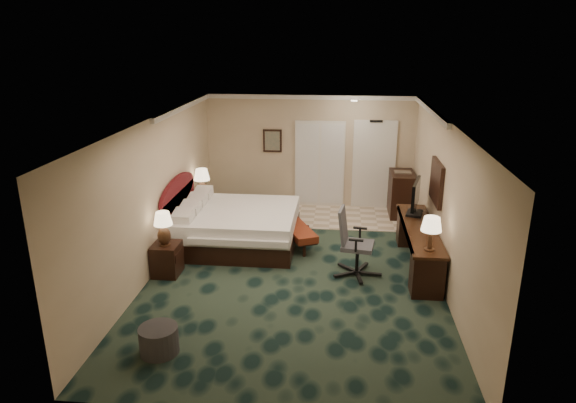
# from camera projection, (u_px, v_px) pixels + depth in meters

# --- Properties ---
(floor) EXTENTS (5.00, 7.50, 0.00)m
(floor) POSITION_uv_depth(u_px,v_px,m) (296.00, 270.00, 9.28)
(floor) COLOR black
(floor) RESTS_ON ground
(ceiling) EXTENTS (5.00, 7.50, 0.00)m
(ceiling) POSITION_uv_depth(u_px,v_px,m) (297.00, 121.00, 8.44)
(ceiling) COLOR white
(ceiling) RESTS_ON wall_back
(wall_back) EXTENTS (5.00, 0.00, 2.70)m
(wall_back) POSITION_uv_depth(u_px,v_px,m) (310.00, 151.00, 12.41)
(wall_back) COLOR beige
(wall_back) RESTS_ON ground
(wall_front) EXTENTS (5.00, 0.00, 2.70)m
(wall_front) POSITION_uv_depth(u_px,v_px,m) (265.00, 309.00, 5.32)
(wall_front) COLOR beige
(wall_front) RESTS_ON ground
(wall_left) EXTENTS (0.00, 7.50, 2.70)m
(wall_left) POSITION_uv_depth(u_px,v_px,m) (156.00, 194.00, 9.10)
(wall_left) COLOR beige
(wall_left) RESTS_ON ground
(wall_right) EXTENTS (0.00, 7.50, 2.70)m
(wall_right) POSITION_uv_depth(u_px,v_px,m) (444.00, 203.00, 8.62)
(wall_right) COLOR beige
(wall_right) RESTS_ON ground
(crown_molding) EXTENTS (5.00, 7.50, 0.10)m
(crown_molding) POSITION_uv_depth(u_px,v_px,m) (297.00, 124.00, 8.46)
(crown_molding) COLOR white
(crown_molding) RESTS_ON wall_back
(tile_patch) EXTENTS (3.20, 1.70, 0.01)m
(tile_patch) POSITION_uv_depth(u_px,v_px,m) (345.00, 217.00, 11.94)
(tile_patch) COLOR tan
(tile_patch) RESTS_ON ground
(headboard) EXTENTS (0.12, 2.00, 1.40)m
(headboard) POSITION_uv_depth(u_px,v_px,m) (179.00, 211.00, 10.25)
(headboard) COLOR #4B0C10
(headboard) RESTS_ON ground
(entry_door) EXTENTS (1.02, 0.06, 2.18)m
(entry_door) POSITION_uv_depth(u_px,v_px,m) (374.00, 165.00, 12.32)
(entry_door) COLOR white
(entry_door) RESTS_ON ground
(closet_doors) EXTENTS (1.20, 0.06, 2.10)m
(closet_doors) POSITION_uv_depth(u_px,v_px,m) (320.00, 164.00, 12.44)
(closet_doors) COLOR silver
(closet_doors) RESTS_ON ground
(wall_art) EXTENTS (0.45, 0.06, 0.55)m
(wall_art) POSITION_uv_depth(u_px,v_px,m) (272.00, 141.00, 12.38)
(wall_art) COLOR #53645C
(wall_art) RESTS_ON wall_back
(wall_mirror) EXTENTS (0.05, 0.95, 0.75)m
(wall_mirror) POSITION_uv_depth(u_px,v_px,m) (437.00, 182.00, 9.13)
(wall_mirror) COLOR white
(wall_mirror) RESTS_ON wall_right
(bed) EXTENTS (2.29, 2.13, 0.73)m
(bed) POSITION_uv_depth(u_px,v_px,m) (239.00, 227.00, 10.31)
(bed) COLOR white
(bed) RESTS_ON ground
(nightstand_near) EXTENTS (0.46, 0.52, 0.57)m
(nightstand_near) POSITION_uv_depth(u_px,v_px,m) (167.00, 259.00, 9.04)
(nightstand_near) COLOR black
(nightstand_near) RESTS_ON ground
(nightstand_far) EXTENTS (0.45, 0.52, 0.57)m
(nightstand_far) POSITION_uv_depth(u_px,v_px,m) (206.00, 209.00, 11.59)
(nightstand_far) COLOR black
(nightstand_far) RESTS_ON ground
(lamp_near) EXTENTS (0.35, 0.35, 0.61)m
(lamp_near) POSITION_uv_depth(u_px,v_px,m) (164.00, 229.00, 8.81)
(lamp_near) COLOR #311B0C
(lamp_near) RESTS_ON nightstand_near
(lamp_far) EXTENTS (0.42, 0.42, 0.66)m
(lamp_far) POSITION_uv_depth(u_px,v_px,m) (202.00, 183.00, 11.37)
(lamp_far) COLOR #311B0C
(lamp_far) RESTS_ON nightstand_far
(bed_bench) EXTENTS (0.86, 1.25, 0.40)m
(bed_bench) POSITION_uv_depth(u_px,v_px,m) (298.00, 237.00, 10.26)
(bed_bench) COLOR maroon
(bed_bench) RESTS_ON ground
(ottoman) EXTENTS (0.62, 0.62, 0.37)m
(ottoman) POSITION_uv_depth(u_px,v_px,m) (159.00, 340.00, 6.83)
(ottoman) COLOR #2D2C32
(ottoman) RESTS_ON ground
(desk) EXTENTS (0.57, 2.63, 0.76)m
(desk) POSITION_uv_depth(u_px,v_px,m) (418.00, 247.00, 9.32)
(desk) COLOR black
(desk) RESTS_ON ground
(tv) EXTENTS (0.28, 0.85, 0.67)m
(tv) POSITION_uv_depth(u_px,v_px,m) (415.00, 198.00, 9.76)
(tv) COLOR black
(tv) RESTS_ON desk
(desk_lamp) EXTENTS (0.42, 0.42, 0.58)m
(desk_lamp) POSITION_uv_depth(u_px,v_px,m) (431.00, 234.00, 8.14)
(desk_lamp) COLOR #311B0C
(desk_lamp) RESTS_ON desk
(desk_chair) EXTENTS (0.80, 0.76, 1.22)m
(desk_chair) POSITION_uv_depth(u_px,v_px,m) (358.00, 243.00, 8.91)
(desk_chair) COLOR #444448
(desk_chair) RESTS_ON ground
(minibar) EXTENTS (0.54, 0.97, 1.02)m
(minibar) POSITION_uv_depth(u_px,v_px,m) (401.00, 194.00, 11.94)
(minibar) COLOR black
(minibar) RESTS_ON ground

